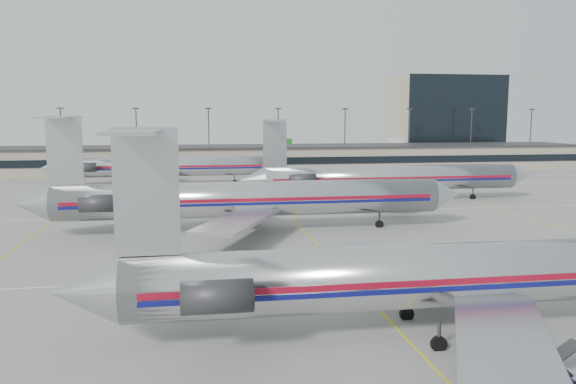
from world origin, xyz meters
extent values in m
plane|color=gray|center=(0.00, 0.00, 0.00)|extent=(260.00, 260.00, 0.00)
cube|color=silver|center=(0.00, 10.00, 0.01)|extent=(160.00, 0.15, 0.02)
cube|color=gray|center=(0.00, 98.00, 3.00)|extent=(160.00, 16.00, 6.00)
cube|color=black|center=(0.00, 89.90, 3.20)|extent=(160.00, 0.20, 1.60)
cube|color=#2D2D30|center=(0.00, 98.00, 6.10)|extent=(162.00, 17.00, 0.30)
cylinder|color=#38383D|center=(-45.00, 112.00, 7.50)|extent=(0.30, 0.30, 15.00)
cube|color=#2D2D30|center=(-45.00, 112.00, 15.10)|extent=(1.60, 0.40, 0.35)
cylinder|color=#38383D|center=(-27.00, 112.00, 7.50)|extent=(0.30, 0.30, 15.00)
cube|color=#2D2D30|center=(-27.00, 112.00, 15.10)|extent=(1.60, 0.40, 0.35)
cylinder|color=#38383D|center=(-9.00, 112.00, 7.50)|extent=(0.30, 0.30, 15.00)
cube|color=#2D2D30|center=(-9.00, 112.00, 15.10)|extent=(1.60, 0.40, 0.35)
cylinder|color=#38383D|center=(9.00, 112.00, 7.50)|extent=(0.30, 0.30, 15.00)
cube|color=#2D2D30|center=(9.00, 112.00, 15.10)|extent=(1.60, 0.40, 0.35)
cylinder|color=#38383D|center=(27.00, 112.00, 7.50)|extent=(0.30, 0.30, 15.00)
cube|color=#2D2D30|center=(27.00, 112.00, 15.10)|extent=(1.60, 0.40, 0.35)
cylinder|color=#38383D|center=(45.00, 112.00, 7.50)|extent=(0.30, 0.30, 15.00)
cube|color=#2D2D30|center=(45.00, 112.00, 15.10)|extent=(1.60, 0.40, 0.35)
cylinder|color=#38383D|center=(63.00, 112.00, 7.50)|extent=(0.30, 0.30, 15.00)
cube|color=#2D2D30|center=(63.00, 112.00, 15.10)|extent=(1.60, 0.40, 0.35)
cylinder|color=#38383D|center=(81.00, 112.00, 7.50)|extent=(0.30, 0.30, 15.00)
cube|color=#2D2D30|center=(81.00, 112.00, 15.10)|extent=(1.60, 0.40, 0.35)
cube|color=tan|center=(62.00, 128.00, 12.50)|extent=(30.00, 20.00, 25.00)
cylinder|color=silver|center=(4.24, -3.38, 3.58)|extent=(40.87, 3.78, 3.78)
cone|color=#B1B1B6|center=(-18.03, -3.38, 3.58)|extent=(3.68, 3.78, 3.78)
cube|color=maroon|center=(4.24, -5.28, 3.73)|extent=(38.83, 0.05, 0.36)
cube|color=#0C0E58|center=(4.24, -5.28, 3.32)|extent=(38.83, 0.05, 0.29)
cube|color=#B1B1B6|center=(2.20, 3.78, 2.55)|extent=(9.50, 13.85, 0.33)
cube|color=#B1B1B6|center=(2.20, -10.53, 2.55)|extent=(9.50, 13.85, 0.33)
cube|color=#B1B1B6|center=(-14.66, -3.38, 8.94)|extent=(3.47, 0.26, 6.95)
cube|color=#B1B1B6|center=(-14.97, -3.38, 12.21)|extent=(2.45, 10.73, 0.18)
cylinder|color=#2D2D30|center=(-11.09, -0.46, 3.88)|extent=(3.68, 1.74, 1.74)
cylinder|color=#2D2D30|center=(-11.09, -6.29, 3.88)|extent=(3.68, 1.74, 1.74)
cylinder|color=#2D2D30|center=(1.18, -5.83, 0.84)|extent=(0.20, 0.20, 1.69)
cylinder|color=#2D2D30|center=(1.18, -0.92, 0.84)|extent=(0.20, 0.20, 1.69)
cylinder|color=silver|center=(-5.95, 28.56, 3.77)|extent=(43.04, 3.98, 3.98)
cone|color=silver|center=(17.29, 28.56, 3.77)|extent=(3.44, 3.98, 3.98)
cone|color=#B1B1B6|center=(-29.41, 28.56, 3.77)|extent=(3.87, 3.98, 3.98)
cube|color=maroon|center=(-5.95, 26.56, 3.93)|extent=(40.89, 0.05, 0.38)
cube|color=#0C0E58|center=(-5.95, 26.56, 3.50)|extent=(40.89, 0.05, 0.30)
cube|color=#B1B1B6|center=(-8.11, 36.10, 2.69)|extent=(10.01, 14.59, 0.34)
cube|color=#B1B1B6|center=(-8.11, 21.03, 2.69)|extent=(10.01, 14.59, 0.34)
cube|color=#B1B1B6|center=(-25.86, 28.56, 9.42)|extent=(3.66, 0.27, 7.32)
cube|color=#B1B1B6|center=(-26.18, 28.56, 12.86)|extent=(2.58, 11.30, 0.19)
cylinder|color=#2D2D30|center=(-22.10, 31.63, 4.09)|extent=(3.87, 1.83, 1.83)
cylinder|color=#2D2D30|center=(-22.10, 25.50, 4.09)|extent=(3.87, 1.83, 1.83)
cylinder|color=#2D2D30|center=(9.11, 28.56, 0.89)|extent=(0.22, 0.22, 1.78)
cylinder|color=#2D2D30|center=(-9.18, 25.98, 0.89)|extent=(0.22, 0.22, 1.78)
cylinder|color=#2D2D30|center=(-9.18, 31.15, 0.89)|extent=(0.22, 0.22, 1.78)
cylinder|color=black|center=(9.11, 28.56, 0.38)|extent=(0.97, 0.32, 0.97)
cylinder|color=silver|center=(17.57, 48.28, 3.64)|extent=(39.50, 3.85, 3.85)
cone|color=silver|center=(38.99, 48.28, 3.64)|extent=(3.33, 3.85, 3.85)
cone|color=#B1B1B6|center=(-4.05, 48.28, 3.64)|extent=(3.74, 3.85, 3.85)
cube|color=maroon|center=(17.57, 46.35, 3.79)|extent=(37.53, 0.05, 0.36)
cube|color=#0C0E58|center=(17.57, 46.35, 3.38)|extent=(37.53, 0.05, 0.29)
cube|color=#B1B1B6|center=(15.49, 55.56, 2.60)|extent=(9.67, 14.09, 0.33)
cube|color=#B1B1B6|center=(15.49, 41.00, 2.60)|extent=(9.67, 14.09, 0.33)
cube|color=#B1B1B6|center=(-0.62, 48.28, 9.10)|extent=(3.53, 0.26, 7.07)
cube|color=#B1B1B6|center=(-0.93, 48.28, 12.42)|extent=(2.49, 10.92, 0.19)
cylinder|color=#2D2D30|center=(3.02, 51.24, 3.95)|extent=(3.74, 1.77, 1.77)
cylinder|color=#2D2D30|center=(3.02, 45.32, 3.95)|extent=(3.74, 1.77, 1.77)
cylinder|color=#2D2D30|center=(31.09, 48.28, 0.86)|extent=(0.21, 0.21, 1.72)
cylinder|color=#2D2D30|center=(14.45, 45.79, 0.86)|extent=(0.21, 0.21, 1.72)
cylinder|color=#2D2D30|center=(14.45, 50.78, 0.86)|extent=(0.21, 0.21, 1.72)
cylinder|color=black|center=(31.09, 48.28, 0.36)|extent=(0.94, 0.31, 0.94)
cylinder|color=silver|center=(-18.00, 75.11, 3.53)|extent=(38.33, 3.73, 3.73)
cone|color=silver|center=(2.78, 75.11, 3.53)|extent=(3.23, 3.73, 3.73)
cone|color=#B1B1B6|center=(-38.98, 75.11, 3.53)|extent=(3.63, 3.73, 3.73)
cube|color=maroon|center=(-18.00, 73.23, 3.68)|extent=(36.42, 0.05, 0.35)
cube|color=#0C0E58|center=(-18.00, 73.23, 3.28)|extent=(36.42, 0.05, 0.28)
cube|color=#B1B1B6|center=(-20.02, 82.17, 2.52)|extent=(9.38, 13.68, 0.32)
cube|color=#B1B1B6|center=(-20.02, 68.04, 2.52)|extent=(9.38, 13.68, 0.32)
cube|color=#B1B1B6|center=(-35.65, 75.11, 8.83)|extent=(3.43, 0.25, 6.86)
cube|color=#B1B1B6|center=(-35.95, 75.11, 12.05)|extent=(2.42, 10.59, 0.18)
cylinder|color=#2D2D30|center=(-32.12, 77.98, 3.83)|extent=(3.63, 1.71, 1.71)
cylinder|color=#2D2D30|center=(-32.12, 72.23, 3.83)|extent=(3.63, 1.71, 1.71)
cylinder|color=#2D2D30|center=(-4.89, 75.11, 0.83)|extent=(0.20, 0.20, 1.66)
cylinder|color=#2D2D30|center=(-21.02, 72.69, 0.83)|extent=(0.20, 0.20, 1.66)
cylinder|color=#2D2D30|center=(-21.02, 77.53, 0.83)|extent=(0.20, 0.20, 1.66)
cylinder|color=black|center=(-4.89, 75.11, 0.35)|extent=(0.91, 0.30, 0.91)
cube|color=black|center=(3.14, -12.99, 1.99)|extent=(1.46, 1.27, 0.09)
cube|color=#A2A2A2|center=(4.46, -10.61, 0.39)|extent=(3.33, 2.04, 0.44)
cube|color=#2D2D30|center=(4.99, -10.61, 1.39)|extent=(3.27, 1.72, 1.12)
cylinder|color=black|center=(5.60, -10.13, 0.22)|extent=(0.44, 0.14, 0.44)
cylinder|color=black|center=(5.60, -11.09, 0.22)|extent=(0.44, 0.14, 0.44)
cylinder|color=black|center=(3.33, -10.13, 0.22)|extent=(0.44, 0.14, 0.44)
camera|label=1|loc=(-11.90, -34.01, 12.94)|focal=35.00mm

